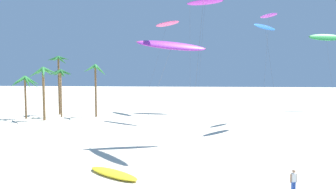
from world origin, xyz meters
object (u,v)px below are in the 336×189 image
Objects in this scene: person_near_left at (294,181)px; flying_kite_0 at (167,24)px; palm_tree_2 at (61,76)px; flying_kite_3 at (265,27)px; palm_tree_1 at (25,83)px; flying_kite_10 at (205,2)px; palm_tree_4 at (44,77)px; flying_kite_6 at (172,46)px; palm_tree_0 at (58,65)px; grounded_kite_3 at (113,173)px; flying_kite_8 at (326,37)px; flying_kite_5 at (269,16)px; palm_tree_3 at (95,73)px.

flying_kite_0 is at bearing 105.88° from person_near_left.
flying_kite_3 is (31.68, -8.54, 6.58)m from palm_tree_2.
flying_kite_10 is at bearing 23.32° from palm_tree_1.
flying_kite_10 is (25.45, 14.07, 13.99)m from palm_tree_4.
flying_kite_10 is at bearing 81.39° from flying_kite_6.
palm_tree_0 reaches higher than palm_tree_4.
palm_tree_4 is at bearing -146.20° from flying_kite_0.
person_near_left is at bearing -43.36° from palm_tree_4.
flying_kite_3 reaches higher than palm_tree_4.
grounded_kite_3 is (16.45, -29.16, -6.80)m from palm_tree_2.
palm_tree_1 is 29.91m from flying_kite_6.
palm_tree_0 is 35.49m from flying_kite_3.
flying_kite_0 reaches higher than palm_tree_0.
grounded_kite_3 is (17.58, -25.34, -6.67)m from palm_tree_4.
flying_kite_5 is at bearing -132.17° from flying_kite_8.
person_near_left is at bearing -99.27° from flying_kite_5.
palm_tree_0 is 0.68× the size of flying_kite_8.
flying_kite_5 is 33.57m from person_near_left.
flying_kite_0 is 19.63m from flying_kite_5.
flying_kite_3 is (33.28, -11.36, 4.73)m from palm_tree_0.
flying_kite_8 is (49.29, 17.53, 7.52)m from palm_tree_4.
palm_tree_3 is (5.75, 0.68, 0.42)m from palm_tree_2.
palm_tree_1 is (-3.38, -5.20, -3.02)m from palm_tree_0.
palm_tree_1 is at bearing -153.97° from flying_kite_0.
flying_kite_8 is 24.94m from flying_kite_10.
palm_tree_2 is 33.47m from flying_kite_3.
flying_kite_5 is at bearing -0.07° from palm_tree_1.
flying_kite_8 reaches higher than palm_tree_1.
palm_tree_0 is 0.92× the size of flying_kite_6.
palm_tree_1 is 0.50× the size of flying_kite_3.
palm_tree_4 is 0.55× the size of flying_kite_8.
palm_tree_0 is 1.17× the size of palm_tree_3.
flying_kite_6 is 0.53× the size of flying_kite_10.
palm_tree_4 is (-6.88, -4.49, -0.55)m from palm_tree_3.
palm_tree_4 is 0.49× the size of flying_kite_0.
flying_kite_5 is at bearing -33.68° from flying_kite_0.
flying_kite_5 is (16.33, -10.88, -0.52)m from flying_kite_0.
flying_kite_3 is 0.65× the size of flying_kite_10.
flying_kite_5 reaches higher than palm_tree_0.
palm_tree_0 is 7.79m from palm_tree_3.
grounded_kite_3 is at bearing -70.26° from palm_tree_3.
palm_tree_1 is 0.46× the size of flying_kite_8.
flying_kite_5 reaches higher than flying_kite_6.
palm_tree_1 is 39.86m from flying_kite_5.
flying_kite_0 reaches higher than flying_kite_8.
flying_kite_5 is 1.11× the size of flying_kite_8.
flying_kite_8 is at bearing 17.09° from palm_tree_3.
flying_kite_8 is at bearing 16.85° from palm_tree_1.
palm_tree_3 reaches higher than palm_tree_2.
flying_kite_5 is at bearing -4.14° from palm_tree_2.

